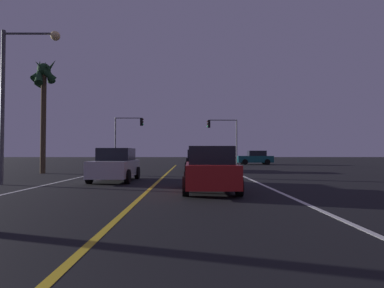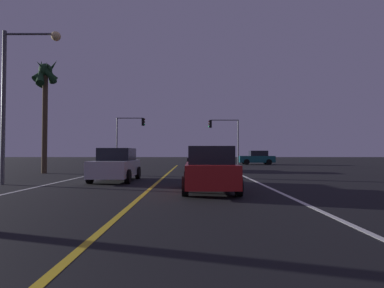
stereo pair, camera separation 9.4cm
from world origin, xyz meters
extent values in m
cube|color=silver|center=(4.94, 14.97, 0.00)|extent=(0.16, 41.93, 0.01)
cube|color=silver|center=(-4.94, 14.97, 0.00)|extent=(0.16, 41.93, 0.01)
cube|color=gold|center=(0.00, 14.97, 0.00)|extent=(0.16, 41.93, 0.01)
cylinder|color=black|center=(1.33, 26.79, 0.34)|extent=(0.22, 0.68, 0.68)
cylinder|color=black|center=(3.13, 26.79, 0.34)|extent=(0.22, 0.68, 0.68)
cylinder|color=black|center=(1.33, 24.09, 0.34)|extent=(0.22, 0.68, 0.68)
cylinder|color=black|center=(3.13, 24.09, 0.34)|extent=(0.22, 0.68, 0.68)
cube|color=black|center=(2.23, 25.44, 0.66)|extent=(1.80, 4.30, 0.80)
cube|color=black|center=(2.23, 25.19, 1.38)|extent=(1.60, 2.10, 0.64)
cube|color=red|center=(1.63, 23.34, 0.76)|extent=(0.24, 0.08, 0.16)
cube|color=red|center=(2.83, 23.34, 0.76)|extent=(0.24, 0.08, 0.16)
cylinder|color=black|center=(-1.33, 14.89, 0.34)|extent=(0.22, 0.68, 0.68)
cylinder|color=black|center=(-3.13, 14.89, 0.34)|extent=(0.22, 0.68, 0.68)
cylinder|color=black|center=(-1.33, 17.59, 0.34)|extent=(0.22, 0.68, 0.68)
cylinder|color=black|center=(-3.13, 17.59, 0.34)|extent=(0.22, 0.68, 0.68)
cube|color=#B7BABF|center=(-2.23, 16.24, 0.66)|extent=(1.80, 4.30, 0.80)
cube|color=black|center=(-2.23, 16.49, 1.38)|extent=(1.60, 2.10, 0.64)
cube|color=red|center=(-1.63, 18.34, 0.76)|extent=(0.24, 0.08, 0.16)
cube|color=red|center=(-2.83, 18.34, 0.76)|extent=(0.24, 0.08, 0.16)
cylinder|color=black|center=(1.47, 13.39, 0.34)|extent=(0.22, 0.68, 0.68)
cylinder|color=black|center=(3.27, 13.39, 0.34)|extent=(0.22, 0.68, 0.68)
cylinder|color=black|center=(1.47, 10.69, 0.34)|extent=(0.22, 0.68, 0.68)
cylinder|color=black|center=(3.27, 10.69, 0.34)|extent=(0.22, 0.68, 0.68)
cube|color=maroon|center=(2.37, 12.04, 0.66)|extent=(1.80, 4.30, 0.80)
cube|color=black|center=(2.37, 11.79, 1.38)|extent=(1.60, 2.10, 0.64)
cube|color=red|center=(1.77, 9.94, 0.76)|extent=(0.24, 0.08, 0.16)
cube|color=red|center=(2.97, 9.94, 0.76)|extent=(0.24, 0.08, 0.16)
cylinder|color=black|center=(8.25, 37.28, 0.34)|extent=(0.68, 0.22, 0.68)
cylinder|color=black|center=(8.25, 39.08, 0.34)|extent=(0.68, 0.22, 0.68)
cylinder|color=black|center=(10.95, 37.28, 0.34)|extent=(0.68, 0.22, 0.68)
cylinder|color=black|center=(10.95, 39.08, 0.34)|extent=(0.68, 0.22, 0.68)
cube|color=#145156|center=(9.60, 38.18, 0.66)|extent=(4.30, 1.80, 0.80)
cube|color=black|center=(9.85, 38.18, 1.38)|extent=(2.10, 1.60, 0.64)
cube|color=red|center=(11.70, 37.58, 0.76)|extent=(0.08, 0.24, 0.16)
cube|color=red|center=(11.70, 38.78, 0.76)|extent=(0.08, 0.24, 0.16)
cylinder|color=#4C4C51|center=(7.13, 36.43, 2.67)|extent=(0.14, 0.14, 5.34)
cylinder|color=#4C4C51|center=(5.51, 36.43, 5.29)|extent=(3.24, 0.10, 0.10)
cube|color=black|center=(3.88, 36.43, 4.84)|extent=(0.28, 0.36, 0.90)
sphere|color=#3A0605|center=(3.72, 36.43, 5.14)|extent=(0.20, 0.20, 0.20)
sphere|color=#3C2706|center=(3.72, 36.43, 4.84)|extent=(0.20, 0.20, 0.20)
sphere|color=#19E059|center=(3.72, 36.43, 4.54)|extent=(0.20, 0.20, 0.20)
cylinder|color=#4C4C51|center=(-7.13, 36.43, 2.79)|extent=(0.14, 0.14, 5.57)
cylinder|color=#4C4C51|center=(-5.60, 36.43, 5.52)|extent=(3.06, 0.10, 0.10)
cube|color=black|center=(-4.07, 36.43, 5.07)|extent=(0.28, 0.36, 0.90)
sphere|color=#3A0605|center=(-3.91, 36.43, 5.37)|extent=(0.20, 0.20, 0.20)
sphere|color=#3C2706|center=(-3.91, 36.43, 5.07)|extent=(0.20, 0.20, 0.20)
sphere|color=#19E059|center=(-3.91, 36.43, 4.77)|extent=(0.20, 0.20, 0.20)
cylinder|color=#4C4C51|center=(-7.01, 14.45, 3.56)|extent=(0.18, 0.18, 7.13)
cylinder|color=#4C4C51|center=(-5.81, 14.45, 6.98)|extent=(2.38, 0.10, 0.10)
sphere|color=#F9D88C|center=(-4.62, 14.45, 6.88)|extent=(0.44, 0.44, 0.44)
cylinder|color=#473826|center=(-8.75, 22.09, 3.56)|extent=(0.36, 0.36, 7.12)
sphere|color=#19381E|center=(-8.75, 22.09, 7.37)|extent=(0.90, 0.90, 0.90)
cone|color=#19381E|center=(-8.46, 22.12, 7.22)|extent=(0.76, 1.81, 1.48)
cone|color=#19381E|center=(-8.71, 22.39, 7.22)|extent=(1.90, 0.81, 2.16)
cone|color=#19381E|center=(-9.03, 22.19, 7.22)|extent=(1.07, 1.66, 1.63)
cone|color=#19381E|center=(-9.03, 21.97, 7.22)|extent=(1.17, 1.76, 2.19)
cone|color=#19381E|center=(-8.60, 21.83, 7.22)|extent=(1.66, 1.30, 1.59)
camera|label=1|loc=(1.61, 0.30, 1.47)|focal=28.83mm
camera|label=2|loc=(1.70, 0.30, 1.47)|focal=28.83mm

